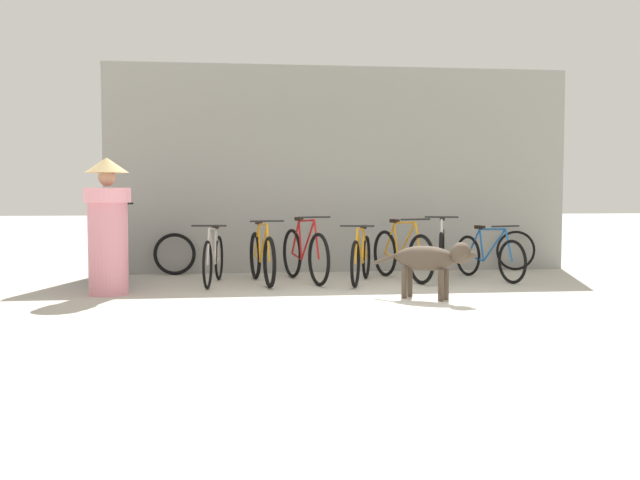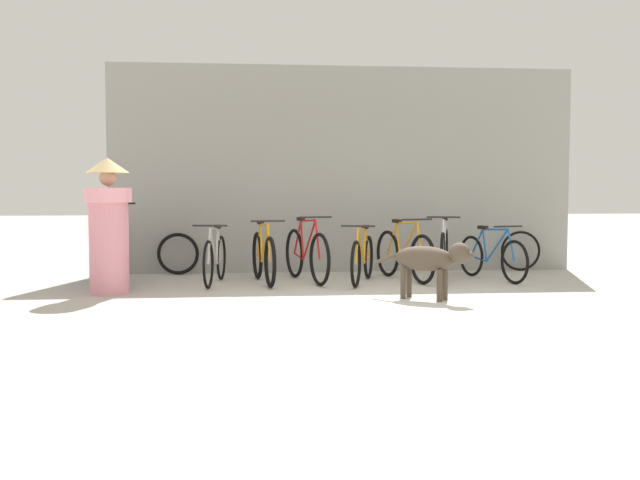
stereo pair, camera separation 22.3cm
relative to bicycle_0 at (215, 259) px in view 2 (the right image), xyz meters
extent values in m
plane|color=#B7B2A5|center=(1.97, -1.92, -0.35)|extent=(60.00, 60.00, 0.00)
cube|color=gray|center=(1.97, 1.43, 1.25)|extent=(7.26, 0.20, 3.20)
torus|color=black|center=(-0.07, -0.49, -0.03)|extent=(0.12, 0.63, 0.63)
torus|color=black|center=(0.07, 0.48, -0.03)|extent=(0.12, 0.63, 0.63)
cylinder|color=beige|center=(-0.02, -0.11, 0.18)|extent=(0.10, 0.49, 0.53)
cylinder|color=beige|center=(0.02, 0.17, 0.16)|extent=(0.05, 0.13, 0.48)
cylinder|color=beige|center=(-0.01, -0.06, 0.41)|extent=(0.11, 0.57, 0.06)
cylinder|color=beige|center=(0.04, 0.30, -0.05)|extent=(0.08, 0.37, 0.08)
cylinder|color=beige|center=(0.05, 0.35, 0.18)|extent=(0.07, 0.30, 0.44)
cylinder|color=beige|center=(-0.06, -0.42, 0.20)|extent=(0.05, 0.18, 0.47)
cube|color=black|center=(0.03, 0.22, 0.43)|extent=(0.09, 0.19, 0.05)
cylinder|color=black|center=(-0.05, -0.34, 0.47)|extent=(0.46, 0.09, 0.02)
torus|color=black|center=(0.73, -0.48, -0.01)|extent=(0.15, 0.68, 0.68)
torus|color=black|center=(0.59, 0.53, -0.01)|extent=(0.15, 0.68, 0.68)
cylinder|color=orange|center=(0.68, -0.09, 0.21)|extent=(0.10, 0.50, 0.56)
cylinder|color=orange|center=(0.63, 0.20, 0.20)|extent=(0.05, 0.13, 0.51)
cylinder|color=orange|center=(0.67, -0.04, 0.47)|extent=(0.11, 0.59, 0.06)
cylinder|color=orange|center=(0.61, 0.34, -0.03)|extent=(0.08, 0.39, 0.08)
cylinder|color=orange|center=(0.61, 0.39, 0.22)|extent=(0.07, 0.31, 0.47)
cylinder|color=orange|center=(0.72, -0.40, 0.24)|extent=(0.05, 0.18, 0.50)
cube|color=black|center=(0.63, 0.25, 0.48)|extent=(0.10, 0.19, 0.05)
cylinder|color=black|center=(0.71, -0.33, 0.53)|extent=(0.46, 0.09, 0.02)
torus|color=black|center=(1.40, -0.36, 0.01)|extent=(0.23, 0.70, 0.72)
torus|color=black|center=(1.13, 0.64, 0.01)|extent=(0.23, 0.70, 0.72)
cylinder|color=red|center=(1.29, 0.02, 0.24)|extent=(0.16, 0.50, 0.59)
cylinder|color=red|center=(1.22, 0.31, 0.23)|extent=(0.06, 0.13, 0.54)
cylinder|color=red|center=(1.28, 0.07, 0.51)|extent=(0.18, 0.58, 0.06)
cylinder|color=red|center=(1.18, 0.45, -0.02)|extent=(0.13, 0.39, 0.08)
cylinder|color=red|center=(1.17, 0.50, 0.25)|extent=(0.11, 0.31, 0.50)
cylinder|color=red|center=(1.38, -0.29, 0.27)|extent=(0.07, 0.18, 0.53)
cube|color=black|center=(1.20, 0.36, 0.52)|extent=(0.11, 0.19, 0.05)
cylinder|color=black|center=(1.36, -0.21, 0.57)|extent=(0.45, 0.14, 0.02)
torus|color=black|center=(1.86, -0.58, -0.03)|extent=(0.24, 0.61, 0.62)
torus|color=black|center=(2.19, 0.40, -0.03)|extent=(0.24, 0.61, 0.62)
cylinder|color=orange|center=(1.98, -0.20, 0.17)|extent=(0.19, 0.50, 0.52)
cylinder|color=orange|center=(2.08, 0.08, 0.15)|extent=(0.07, 0.13, 0.47)
cylinder|color=orange|center=(2.00, -0.15, 0.40)|extent=(0.22, 0.58, 0.06)
cylinder|color=orange|center=(2.12, 0.22, -0.06)|extent=(0.15, 0.38, 0.07)
cylinder|color=orange|center=(2.14, 0.27, 0.18)|extent=(0.12, 0.30, 0.44)
cylinder|color=orange|center=(1.88, -0.51, 0.19)|extent=(0.08, 0.18, 0.46)
cube|color=black|center=(2.10, 0.13, 0.42)|extent=(0.12, 0.19, 0.05)
cylinder|color=black|center=(1.91, -0.44, 0.46)|extent=(0.44, 0.17, 0.02)
torus|color=black|center=(2.81, -0.34, 0.00)|extent=(0.24, 0.67, 0.69)
torus|color=black|center=(2.52, 0.65, 0.00)|extent=(0.24, 0.67, 0.69)
cylinder|color=orange|center=(2.69, 0.04, 0.22)|extent=(0.17, 0.50, 0.57)
cylinder|color=orange|center=(2.61, 0.33, 0.20)|extent=(0.06, 0.13, 0.52)
cylinder|color=orange|center=(2.68, 0.09, 0.48)|extent=(0.19, 0.58, 0.06)
cylinder|color=orange|center=(2.57, 0.47, -0.03)|extent=(0.14, 0.38, 0.08)
cylinder|color=orange|center=(2.56, 0.52, 0.23)|extent=(0.11, 0.30, 0.48)
cylinder|color=orange|center=(2.78, -0.27, 0.24)|extent=(0.08, 0.18, 0.51)
cube|color=black|center=(2.60, 0.38, 0.49)|extent=(0.12, 0.19, 0.05)
cylinder|color=black|center=(2.76, -0.19, 0.53)|extent=(0.45, 0.15, 0.02)
torus|color=black|center=(3.09, -0.32, 0.01)|extent=(0.26, 0.69, 0.71)
torus|color=black|center=(3.38, 0.60, 0.01)|extent=(0.26, 0.69, 0.71)
cylinder|color=beige|center=(3.20, 0.03, 0.24)|extent=(0.17, 0.47, 0.59)
cylinder|color=beige|center=(3.29, 0.30, 0.22)|extent=(0.06, 0.13, 0.54)
cylinder|color=beige|center=(3.22, 0.08, 0.51)|extent=(0.19, 0.54, 0.06)
cylinder|color=beige|center=(3.33, 0.43, -0.02)|extent=(0.14, 0.36, 0.08)
cylinder|color=beige|center=(3.34, 0.47, 0.25)|extent=(0.11, 0.29, 0.49)
cylinder|color=beige|center=(3.11, -0.25, 0.27)|extent=(0.08, 0.17, 0.52)
cube|color=black|center=(3.30, 0.35, 0.52)|extent=(0.12, 0.19, 0.05)
cylinder|color=black|center=(3.13, -0.18, 0.56)|extent=(0.45, 0.16, 0.02)
torus|color=black|center=(4.06, -0.44, -0.04)|extent=(0.21, 0.59, 0.61)
torus|color=black|center=(3.76, 0.56, -0.04)|extent=(0.21, 0.59, 0.61)
cylinder|color=#1959A5|center=(3.95, -0.05, 0.15)|extent=(0.17, 0.50, 0.50)
cylinder|color=#1959A5|center=(3.86, 0.24, 0.14)|extent=(0.06, 0.13, 0.46)
cylinder|color=#1959A5|center=(3.93, 0.00, 0.38)|extent=(0.20, 0.58, 0.06)
cylinder|color=#1959A5|center=(3.82, 0.37, -0.07)|extent=(0.14, 0.39, 0.07)
cylinder|color=#1959A5|center=(3.80, 0.42, 0.16)|extent=(0.12, 0.30, 0.42)
cylinder|color=#1959A5|center=(4.04, -0.36, 0.18)|extent=(0.08, 0.18, 0.45)
cube|color=black|center=(3.84, 0.29, 0.40)|extent=(0.12, 0.19, 0.05)
cylinder|color=black|center=(4.02, -0.29, 0.44)|extent=(0.45, 0.15, 0.02)
torus|color=black|center=(-1.25, -0.44, -0.06)|extent=(0.24, 0.57, 0.57)
torus|color=black|center=(-1.60, 0.90, -0.06)|extent=(0.24, 0.57, 0.57)
cube|color=navy|center=(-1.42, 0.23, 0.14)|extent=(0.48, 0.87, 0.44)
cube|color=black|center=(-1.46, 0.38, 0.41)|extent=(0.37, 0.57, 0.10)
cylinder|color=silver|center=(-1.31, -0.19, 0.45)|extent=(0.09, 0.16, 0.63)
cylinder|color=silver|center=(-1.27, -0.34, 0.04)|extent=(0.10, 0.24, 0.23)
cylinder|color=black|center=(-1.33, -0.14, 0.76)|extent=(0.57, 0.17, 0.03)
sphere|color=silver|center=(-1.32, -0.17, 0.64)|extent=(0.17, 0.17, 0.14)
ellipsoid|color=#4C3F33|center=(2.50, -1.69, 0.14)|extent=(0.77, 0.69, 0.29)
cylinder|color=#4C3F33|center=(2.73, -1.77, -0.16)|extent=(0.09, 0.09, 0.37)
cylinder|color=#4C3F33|center=(2.63, -1.89, -0.16)|extent=(0.09, 0.09, 0.37)
cylinder|color=#4C3F33|center=(2.37, -1.48, -0.16)|extent=(0.09, 0.09, 0.37)
cylinder|color=#4C3F33|center=(2.27, -1.61, -0.16)|extent=(0.09, 0.09, 0.37)
sphere|color=#4C3F33|center=(2.85, -1.96, 0.22)|extent=(0.35, 0.35, 0.25)
ellipsoid|color=#4C3F33|center=(2.93, -2.03, 0.20)|extent=(0.17, 0.16, 0.09)
cylinder|color=#4C3F33|center=(2.10, -1.37, 0.11)|extent=(0.28, 0.23, 0.16)
cylinder|color=pink|center=(-1.26, -0.85, 0.31)|extent=(0.51, 0.51, 1.31)
cylinder|color=#FFA0B2|center=(-1.26, -0.85, 0.87)|extent=(0.60, 0.60, 0.18)
sphere|color=tan|center=(-1.26, -0.85, 1.09)|extent=(0.22, 0.22, 0.21)
cone|color=tan|center=(-1.26, -0.85, 1.24)|extent=(0.56, 0.56, 0.18)
torus|color=black|center=(-0.60, 1.19, -0.03)|extent=(0.64, 0.09, 0.64)
torus|color=black|center=(4.76, 1.19, -0.03)|extent=(0.64, 0.09, 0.64)
camera|label=1|loc=(0.19, -10.23, 0.94)|focal=42.00mm
camera|label=2|loc=(0.42, -10.25, 0.94)|focal=42.00mm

